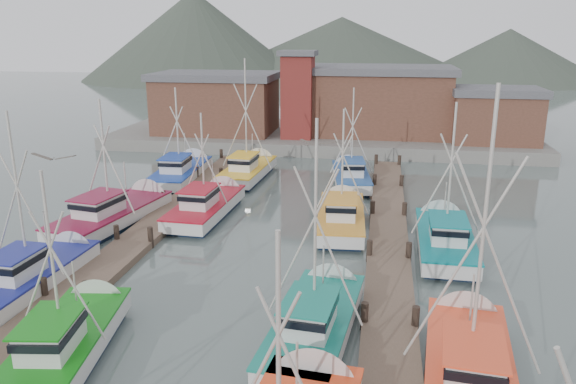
% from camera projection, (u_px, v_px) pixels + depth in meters
% --- Properties ---
extents(ground, '(260.00, 260.00, 0.00)m').
position_uv_depth(ground, '(233.00, 296.00, 25.49)').
color(ground, '#485754').
rests_on(ground, ground).
extents(dock_left, '(2.30, 46.00, 1.50)m').
position_uv_depth(dock_left, '(127.00, 249.00, 30.38)').
color(dock_left, brown).
rests_on(dock_left, ground).
extents(dock_right, '(2.30, 46.00, 1.50)m').
position_uv_depth(dock_right, '(389.00, 267.00, 28.15)').
color(dock_right, brown).
rests_on(dock_right, ground).
extents(quay, '(44.00, 16.00, 1.20)m').
position_uv_depth(quay, '(321.00, 137.00, 60.38)').
color(quay, gray).
rests_on(quay, ground).
extents(shed_left, '(12.72, 8.48, 6.20)m').
position_uv_depth(shed_left, '(216.00, 102.00, 59.20)').
color(shed_left, brown).
rests_on(shed_left, quay).
extents(shed_center, '(14.84, 9.54, 6.90)m').
position_uv_depth(shed_center, '(379.00, 100.00, 58.29)').
color(shed_center, brown).
rests_on(shed_center, quay).
extents(shed_right, '(8.48, 6.36, 5.20)m').
position_uv_depth(shed_right, '(494.00, 114.00, 53.93)').
color(shed_right, brown).
rests_on(shed_right, quay).
extents(lookout_tower, '(3.60, 3.60, 8.50)m').
position_uv_depth(lookout_tower, '(298.00, 94.00, 55.53)').
color(lookout_tower, maroon).
rests_on(lookout_tower, quay).
extents(distant_hills, '(175.00, 140.00, 42.00)m').
position_uv_depth(distant_hills, '(308.00, 77.00, 143.66)').
color(distant_hills, '#3D463A').
rests_on(distant_hills, ground).
extents(boat_4, '(3.71, 8.60, 7.91)m').
position_uv_depth(boat_4, '(70.00, 339.00, 20.68)').
color(boat_4, '#101E37').
rests_on(boat_4, ground).
extents(boat_5, '(3.74, 8.90, 9.44)m').
position_uv_depth(boat_5, '(318.00, 319.00, 22.09)').
color(boat_5, '#101E37').
rests_on(boat_5, ground).
extents(boat_6, '(3.65, 8.38, 9.03)m').
position_uv_depth(boat_6, '(38.00, 273.00, 26.32)').
color(boat_6, '#101E37').
rests_on(boat_6, ground).
extents(boat_7, '(4.34, 9.18, 10.96)m').
position_uv_depth(boat_7, '(468.00, 361.00, 19.26)').
color(boat_7, '#101E37').
rests_on(boat_7, ground).
extents(boat_8, '(3.22, 9.08, 7.54)m').
position_uv_depth(boat_8, '(209.00, 205.00, 36.54)').
color(boat_8, '#101E37').
rests_on(boat_8, ground).
extents(boat_9, '(3.27, 8.87, 8.04)m').
position_uv_depth(boat_9, '(341.00, 216.00, 34.44)').
color(boat_9, '#101E37').
rests_on(boat_9, ground).
extents(boat_10, '(4.61, 10.15, 8.70)m').
position_uv_depth(boat_10, '(117.00, 212.00, 35.07)').
color(boat_10, '#101E37').
rests_on(boat_10, ground).
extents(boat_11, '(3.66, 9.10, 8.95)m').
position_uv_depth(boat_11, '(444.00, 237.00, 30.88)').
color(boat_11, '#101E37').
rests_on(boat_11, ground).
extents(boat_12, '(4.08, 9.09, 10.34)m').
position_uv_depth(boat_12, '(249.00, 169.00, 45.84)').
color(boat_12, '#101E37').
rests_on(boat_12, ground).
extents(boat_13, '(3.60, 8.52, 8.20)m').
position_uv_depth(boat_13, '(350.00, 175.00, 43.95)').
color(boat_13, '#101E37').
rests_on(boat_13, ground).
extents(boat_14, '(3.48, 9.41, 8.25)m').
position_uv_depth(boat_14, '(183.00, 171.00, 45.29)').
color(boat_14, '#101E37').
rests_on(boat_14, ground).
extents(gull_near, '(1.55, 0.64, 0.24)m').
position_uv_depth(gull_near, '(54.00, 158.00, 17.64)').
color(gull_near, gray).
rests_on(gull_near, ground).
extents(gull_far, '(1.52, 0.66, 0.24)m').
position_uv_depth(gull_far, '(318.00, 143.00, 22.17)').
color(gull_far, gray).
rests_on(gull_far, ground).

